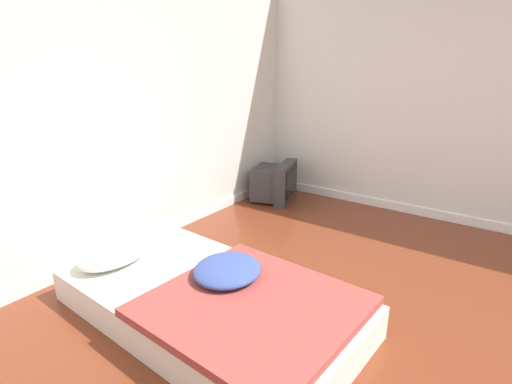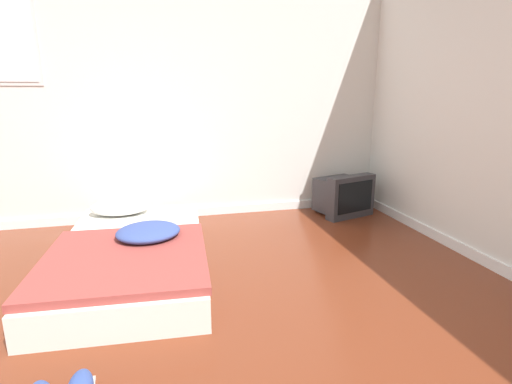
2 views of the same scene
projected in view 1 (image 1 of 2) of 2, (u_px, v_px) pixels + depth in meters
The scene contains 3 objects.
wall_back at pixel (79, 100), 2.88m from camera, with size 7.53×0.08×2.60m.
mattress_bed at pixel (209, 299), 2.51m from camera, with size 1.15×1.98×0.36m.
crt_tv at pixel (275, 182), 4.64m from camera, with size 0.62×0.56×0.45m.
Camera 1 is at (-1.66, 0.11, 1.56)m, focal length 28.00 mm.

